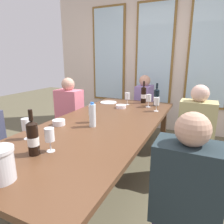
{
  "coord_description": "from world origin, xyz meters",
  "views": [
    {
      "loc": [
        0.92,
        -1.72,
        1.38
      ],
      "look_at": [
        0.0,
        0.28,
        0.79
      ],
      "focal_mm": 32.08,
      "sensor_mm": 36.0,
      "label": 1
    }
  ],
  "objects_px": {
    "dining_table": "(101,129)",
    "wine_glass_3": "(149,99)",
    "wine_bottle_0": "(33,138)",
    "wine_glass_5": "(50,136)",
    "tasting_bowl_1": "(59,122)",
    "wine_glass_2": "(127,97)",
    "white_plate_0": "(108,102)",
    "wine_glass_4": "(157,102)",
    "wine_glass_0": "(92,111)",
    "seated_person_1": "(184,207)",
    "metal_pitcher": "(0,164)",
    "seated_person_4": "(144,109)",
    "wine_glass_1": "(26,125)",
    "seated_person_2": "(70,116)",
    "seated_person_3": "(195,136)",
    "wine_bottle_1": "(156,97)",
    "wine_bottle_2": "(144,95)",
    "water_bottle": "(92,115)"
  },
  "relations": [
    {
      "from": "metal_pitcher",
      "to": "wine_bottle_0",
      "type": "distance_m",
      "value": 0.31
    },
    {
      "from": "white_plate_0",
      "to": "seated_person_3",
      "type": "xyz_separation_m",
      "value": [
        1.24,
        -0.3,
        -0.22
      ]
    },
    {
      "from": "dining_table",
      "to": "tasting_bowl_1",
      "type": "xyz_separation_m",
      "value": [
        -0.35,
        -0.22,
        0.09
      ]
    },
    {
      "from": "wine_glass_1",
      "to": "wine_glass_4",
      "type": "relative_size",
      "value": 1.0
    },
    {
      "from": "wine_glass_2",
      "to": "seated_person_1",
      "type": "xyz_separation_m",
      "value": [
        0.94,
        -1.54,
        -0.33
      ]
    },
    {
      "from": "tasting_bowl_1",
      "to": "wine_glass_1",
      "type": "relative_size",
      "value": 0.72
    },
    {
      "from": "water_bottle",
      "to": "seated_person_1",
      "type": "height_order",
      "value": "seated_person_1"
    },
    {
      "from": "seated_person_4",
      "to": "seated_person_2",
      "type": "bearing_deg",
      "value": -133.68
    },
    {
      "from": "wine_glass_1",
      "to": "dining_table",
      "type": "bearing_deg",
      "value": 60.08
    },
    {
      "from": "white_plate_0",
      "to": "wine_glass_4",
      "type": "distance_m",
      "value": 0.79
    },
    {
      "from": "wine_glass_2",
      "to": "wine_glass_3",
      "type": "distance_m",
      "value": 0.31
    },
    {
      "from": "wine_bottle_2",
      "to": "wine_glass_3",
      "type": "xyz_separation_m",
      "value": [
        0.14,
        -0.23,
        -0.01
      ]
    },
    {
      "from": "wine_bottle_0",
      "to": "seated_person_4",
      "type": "height_order",
      "value": "seated_person_4"
    },
    {
      "from": "seated_person_1",
      "to": "seated_person_3",
      "type": "height_order",
      "value": "same"
    },
    {
      "from": "seated_person_3",
      "to": "wine_glass_0",
      "type": "bearing_deg",
      "value": -147.69
    },
    {
      "from": "wine_glass_5",
      "to": "seated_person_4",
      "type": "xyz_separation_m",
      "value": [
        0.02,
        2.32,
        -0.33
      ]
    },
    {
      "from": "tasting_bowl_1",
      "to": "wine_glass_1",
      "type": "bearing_deg",
      "value": -90.62
    },
    {
      "from": "wine_glass_1",
      "to": "seated_person_2",
      "type": "relative_size",
      "value": 0.16
    },
    {
      "from": "wine_glass_0",
      "to": "seated_person_1",
      "type": "bearing_deg",
      "value": -32.08
    },
    {
      "from": "water_bottle",
      "to": "wine_bottle_1",
      "type": "bearing_deg",
      "value": 72.74
    },
    {
      "from": "wine_bottle_2",
      "to": "wine_glass_2",
      "type": "bearing_deg",
      "value": -129.46
    },
    {
      "from": "tasting_bowl_1",
      "to": "wine_bottle_1",
      "type": "bearing_deg",
      "value": 61.34
    },
    {
      "from": "wine_glass_1",
      "to": "seated_person_1",
      "type": "bearing_deg",
      "value": -0.45
    },
    {
      "from": "seated_person_1",
      "to": "wine_glass_2",
      "type": "bearing_deg",
      "value": 121.53
    },
    {
      "from": "wine_glass_3",
      "to": "dining_table",
      "type": "bearing_deg",
      "value": -106.27
    },
    {
      "from": "wine_bottle_1",
      "to": "wine_glass_3",
      "type": "distance_m",
      "value": 0.16
    },
    {
      "from": "dining_table",
      "to": "wine_glass_1",
      "type": "bearing_deg",
      "value": -119.92
    },
    {
      "from": "water_bottle",
      "to": "metal_pitcher",
      "type": "bearing_deg",
      "value": -89.73
    },
    {
      "from": "dining_table",
      "to": "wine_glass_3",
      "type": "height_order",
      "value": "wine_glass_3"
    },
    {
      "from": "dining_table",
      "to": "seated_person_3",
      "type": "relative_size",
      "value": 2.27
    },
    {
      "from": "tasting_bowl_1",
      "to": "wine_glass_2",
      "type": "xyz_separation_m",
      "value": [
        0.3,
        1.13,
        0.09
      ]
    },
    {
      "from": "wine_glass_0",
      "to": "tasting_bowl_1",
      "type": "bearing_deg",
      "value": -139.78
    },
    {
      "from": "dining_table",
      "to": "white_plate_0",
      "type": "bearing_deg",
      "value": 110.97
    },
    {
      "from": "water_bottle",
      "to": "seated_person_2",
      "type": "bearing_deg",
      "value": 137.56
    },
    {
      "from": "wine_bottle_1",
      "to": "wine_glass_4",
      "type": "xyz_separation_m",
      "value": [
        0.07,
        -0.31,
        0.0
      ]
    },
    {
      "from": "metal_pitcher",
      "to": "wine_glass_1",
      "type": "relative_size",
      "value": 1.09
    },
    {
      "from": "metal_pitcher",
      "to": "wine_glass_1",
      "type": "distance_m",
      "value": 0.59
    },
    {
      "from": "wine_bottle_2",
      "to": "wine_glass_5",
      "type": "relative_size",
      "value": 1.85
    },
    {
      "from": "water_bottle",
      "to": "wine_glass_0",
      "type": "distance_m",
      "value": 0.13
    },
    {
      "from": "wine_bottle_0",
      "to": "wine_bottle_2",
      "type": "xyz_separation_m",
      "value": [
        0.21,
        1.92,
        0.0
      ]
    },
    {
      "from": "dining_table",
      "to": "wine_bottle_2",
      "type": "bearing_deg",
      "value": 83.7
    },
    {
      "from": "wine_bottle_2",
      "to": "dining_table",
      "type": "bearing_deg",
      "value": -96.3
    },
    {
      "from": "wine_glass_1",
      "to": "wine_bottle_2",
      "type": "bearing_deg",
      "value": 74.62
    },
    {
      "from": "wine_glass_2",
      "to": "seated_person_2",
      "type": "relative_size",
      "value": 0.16
    },
    {
      "from": "dining_table",
      "to": "wine_glass_0",
      "type": "height_order",
      "value": "wine_glass_0"
    },
    {
      "from": "wine_bottle_0",
      "to": "wine_glass_5",
      "type": "relative_size",
      "value": 1.84
    },
    {
      "from": "wine_glass_2",
      "to": "wine_glass_5",
      "type": "relative_size",
      "value": 1.0
    },
    {
      "from": "wine_glass_0",
      "to": "wine_glass_2",
      "type": "distance_m",
      "value": 0.92
    },
    {
      "from": "wine_glass_3",
      "to": "wine_glass_5",
      "type": "height_order",
      "value": "same"
    },
    {
      "from": "wine_bottle_2",
      "to": "seated_person_3",
      "type": "relative_size",
      "value": 0.29
    }
  ]
}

